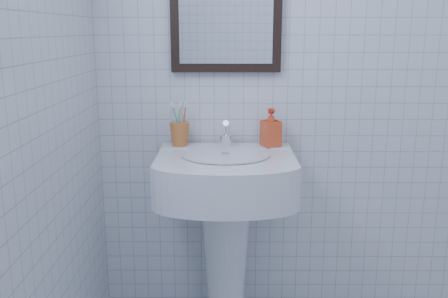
{
  "coord_description": "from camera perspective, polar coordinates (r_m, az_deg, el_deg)",
  "views": [
    {
      "loc": [
        -0.49,
        -1.13,
        1.43
      ],
      "look_at": [
        -0.5,
        0.86,
        0.95
      ],
      "focal_mm": 40.0,
      "sensor_mm": 36.0,
      "label": 1
    }
  ],
  "objects": [
    {
      "name": "wall_back",
      "position": [
        2.39,
        12.34,
        8.85
      ],
      "size": [
        2.2,
        0.02,
        2.5
      ],
      "primitive_type": "cube",
      "color": "silver",
      "rests_on": "ground"
    },
    {
      "name": "washbasin",
      "position": [
        2.27,
        0.2,
        -7.59
      ],
      "size": [
        0.59,
        0.44,
        0.92
      ],
      "color": "white",
      "rests_on": "ground"
    },
    {
      "name": "faucet",
      "position": [
        2.27,
        0.21,
        1.54
      ],
      "size": [
        0.05,
        0.12,
        0.13
      ],
      "color": "white",
      "rests_on": "washbasin"
    },
    {
      "name": "toothbrush_cup",
      "position": [
        2.31,
        -5.09,
        1.72
      ],
      "size": [
        0.1,
        0.1,
        0.11
      ],
      "primitive_type": null,
      "rotation": [
        0.0,
        0.0,
        -0.06
      ],
      "color": "#C8692C",
      "rests_on": "washbasin"
    },
    {
      "name": "soap_dispenser",
      "position": [
        2.29,
        5.37,
        2.46
      ],
      "size": [
        0.1,
        0.1,
        0.17
      ],
      "primitive_type": "imported",
      "rotation": [
        0.0,
        0.0,
        0.38
      ],
      "color": "red",
      "rests_on": "washbasin"
    },
    {
      "name": "wall_mirror",
      "position": [
        2.31,
        0.23,
        16.45
      ],
      "size": [
        0.5,
        0.04,
        0.62
      ],
      "color": "black",
      "rests_on": "wall_back"
    }
  ]
}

